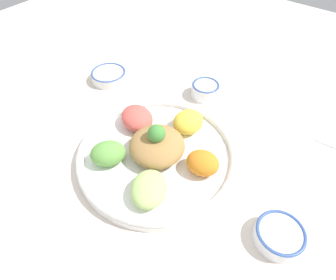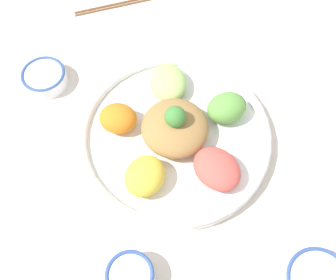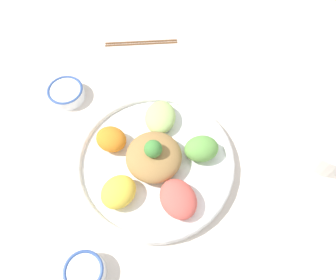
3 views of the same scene
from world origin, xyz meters
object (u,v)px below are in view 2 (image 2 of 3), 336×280
object	(u,v)px
sauce_bowl_red	(45,77)
chopsticks_pair_near	(118,4)
rice_bowl_blue	(130,276)
salad_platter	(175,134)

from	to	relation	value
sauce_bowl_red	chopsticks_pair_near	xyz separation A→B (m)	(0.30, -0.04, -0.02)
sauce_bowl_red	chopsticks_pair_near	size ratio (longest dim) A/B	0.55
rice_bowl_blue	salad_platter	bearing A→B (deg)	8.24
salad_platter	rice_bowl_blue	distance (m)	0.30
salad_platter	sauce_bowl_red	size ratio (longest dim) A/B	4.03
sauce_bowl_red	chopsticks_pair_near	distance (m)	0.30
salad_platter	chopsticks_pair_near	distance (m)	0.44
sauce_bowl_red	salad_platter	bearing A→B (deg)	-92.78
chopsticks_pair_near	sauce_bowl_red	bearing A→B (deg)	42.04
sauce_bowl_red	rice_bowl_blue	xyz separation A→B (m)	(-0.32, -0.38, 0.00)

